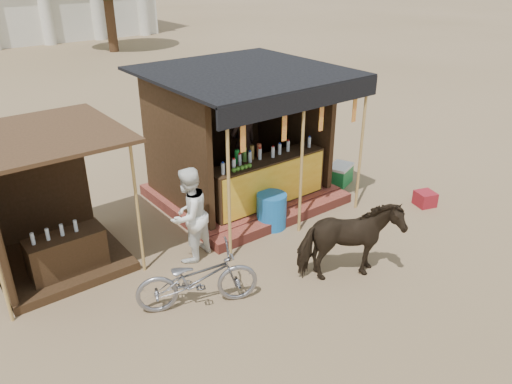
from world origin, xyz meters
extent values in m
plane|color=#846B4C|center=(0.00, 0.00, 0.00)|extent=(120.00, 120.00, 0.00)
cube|color=brown|center=(1.00, 3.50, 0.11)|extent=(3.40, 2.80, 0.22)
cube|color=brown|center=(1.00, 1.95, 0.10)|extent=(3.40, 0.35, 0.20)
cube|color=#372114|center=(1.00, 2.55, 0.69)|extent=(2.60, 0.55, 0.95)
cube|color=gold|center=(1.00, 2.27, 0.69)|extent=(2.50, 0.02, 0.88)
cube|color=#372114|center=(1.00, 4.75, 1.47)|extent=(3.00, 0.12, 2.50)
cube|color=#372114|center=(-0.50, 3.50, 1.47)|extent=(0.12, 2.50, 2.50)
cube|color=#372114|center=(2.50, 3.50, 1.47)|extent=(0.12, 2.50, 2.50)
cube|color=black|center=(1.00, 3.30, 2.75)|extent=(3.60, 3.60, 0.06)
cube|color=black|center=(1.00, 1.52, 2.57)|extent=(3.60, 0.06, 0.36)
cylinder|color=tan|center=(-0.60, 1.55, 1.38)|extent=(0.06, 0.06, 2.75)
cylinder|color=tan|center=(1.00, 1.55, 1.38)|extent=(0.06, 0.06, 2.75)
cylinder|color=tan|center=(2.60, 1.55, 1.38)|extent=(0.06, 0.06, 2.75)
cube|color=red|center=(-0.30, 1.55, 2.20)|extent=(0.10, 0.02, 0.55)
cube|color=red|center=(0.57, 1.55, 2.20)|extent=(0.10, 0.02, 0.55)
cube|color=red|center=(1.43, 1.55, 2.20)|extent=(0.10, 0.02, 0.55)
cube|color=red|center=(2.30, 1.55, 2.20)|extent=(0.10, 0.02, 0.55)
imported|color=black|center=(1.19, 3.60, 1.14)|extent=(0.70, 0.48, 1.85)
cube|color=#372114|center=(-3.00, 3.20, 0.07)|extent=(2.00, 2.00, 0.15)
cube|color=#372114|center=(-3.00, 4.15, 1.05)|extent=(1.90, 0.10, 2.10)
cube|color=#472D19|center=(-3.00, 3.10, 2.35)|extent=(2.40, 2.40, 0.06)
cylinder|color=tan|center=(-1.95, 2.15, 1.18)|extent=(0.05, 0.05, 2.35)
cube|color=#372114|center=(-3.00, 2.70, 0.40)|extent=(1.20, 0.50, 0.80)
imported|color=black|center=(0.59, -0.07, 0.68)|extent=(1.77, 1.33, 1.36)
imported|color=gray|center=(-1.70, 0.81, 0.48)|extent=(1.93, 1.30, 0.96)
imported|color=white|center=(-1.12, 2.00, 0.84)|extent=(1.00, 0.90, 1.69)
cylinder|color=#1764B2|center=(0.69, 2.00, 0.35)|extent=(0.73, 0.73, 0.69)
cube|color=maroon|center=(3.83, 0.73, 0.15)|extent=(0.47, 0.47, 0.31)
cube|color=#1A7837|center=(3.20, 2.60, 0.20)|extent=(0.73, 0.62, 0.40)
cube|color=white|center=(3.20, 2.60, 0.43)|extent=(0.76, 0.64, 0.06)
cylinder|color=silver|center=(4.00, 26.40, 1.80)|extent=(0.70, 0.70, 3.60)
cylinder|color=silver|center=(7.00, 26.40, 1.80)|extent=(0.70, 0.70, 3.60)
cylinder|color=silver|center=(10.00, 26.40, 1.80)|extent=(0.70, 0.70, 3.60)
cylinder|color=#382314|center=(6.00, 22.00, 2.00)|extent=(0.50, 0.50, 4.00)
camera|label=1|loc=(-4.73, -4.55, 4.83)|focal=35.00mm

